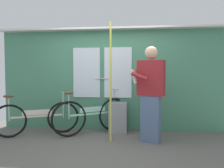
# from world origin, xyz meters

# --- Properties ---
(ground_plane) EXTENTS (5.97, 3.94, 0.04)m
(ground_plane) POSITION_xyz_m (0.00, 0.00, -0.02)
(ground_plane) COLOR #56544F
(train_door_wall) EXTENTS (4.97, 0.28, 2.23)m
(train_door_wall) POSITION_xyz_m (-0.01, 1.16, 1.17)
(train_door_wall) COLOR #427F60
(train_door_wall) RESTS_ON ground_plane
(bicycle_near_door) EXTENTS (1.46, 0.99, 0.93)m
(bicycle_near_door) POSITION_xyz_m (-0.36, 0.79, 0.38)
(bicycle_near_door) COLOR black
(bicycle_near_door) RESTS_ON ground_plane
(bicycle_leaning_behind) EXTENTS (1.54, 0.82, 0.87)m
(bicycle_leaning_behind) POSITION_xyz_m (-1.46, 0.56, 0.35)
(bicycle_leaning_behind) COLOR black
(bicycle_leaning_behind) RESTS_ON ground_plane
(passenger_reading_newspaper) EXTENTS (0.63, 0.58, 1.74)m
(passenger_reading_newspaper) POSITION_xyz_m (0.80, 0.37, 0.92)
(passenger_reading_newspaper) COLOR slate
(passenger_reading_newspaper) RESTS_ON ground_plane
(trash_bin_by_wall) EXTENTS (0.38, 0.28, 0.64)m
(trash_bin_by_wall) POSITION_xyz_m (0.17, 0.95, 0.32)
(trash_bin_by_wall) COLOR gray
(trash_bin_by_wall) RESTS_ON ground_plane
(handrail_pole) EXTENTS (0.04, 0.04, 2.19)m
(handrail_pole) POSITION_xyz_m (0.08, 0.33, 1.10)
(handrail_pole) COLOR #C6C14C
(handrail_pole) RESTS_ON ground_plane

